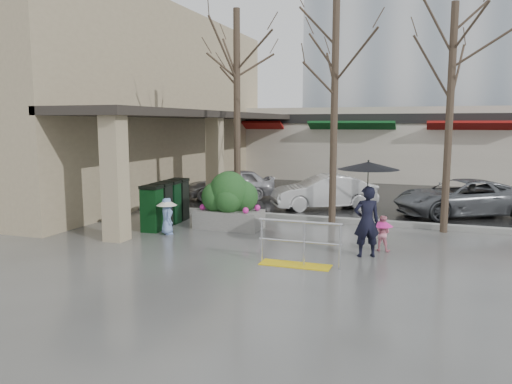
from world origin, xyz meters
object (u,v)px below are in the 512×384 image
Objects in this scene: tree_midwest at (335,54)px; car_c at (461,198)px; woman at (367,196)px; car_a at (231,184)px; tree_mideast at (452,62)px; handrail at (298,249)px; child_pink at (382,230)px; news_boxes at (166,204)px; tree_west at (237,63)px; car_b at (324,192)px; child_blue at (167,213)px; planter at (229,201)px.

tree_midwest reaches higher than car_c.
tree_midwest is 3.02× the size of woman.
tree_mideast is at bearing 35.91° from car_a.
woman is at bearing 43.80° from handrail.
news_boxes reaches higher than child_pink.
tree_west is at bearing 44.07° from news_boxes.
tree_mideast is 1.76× the size of car_a.
car_a is (-5.24, 8.79, 0.25)m from handrail.
handrail reaches higher than child_pink.
car_b is at bearing -116.44° from car_c.
car_b reaches higher than handrail.
car_a and car_c have the same top height.
news_boxes is at bearing -70.56° from car_b.
car_b is (4.22, -1.19, 0.00)m from car_a.
tree_mideast is 6.11× the size of child_blue.
car_c reaches higher than child_blue.
tree_midwest reaches higher than child_pink.
car_a is (-0.88, 6.95, 0.00)m from child_blue.
car_c is (8.07, 5.93, 0.00)m from child_blue.
handrail is 0.42× the size of car_c.
woman is at bearing -36.86° from tree_west.
tree_west is at bearing -64.15° from child_blue.
tree_midwest reaches higher than child_blue.
handrail is 0.82× the size of woman.
tree_midwest is at bearing 0.00° from tree_west.
child_blue is at bearing -82.17° from car_c.
woman reaches higher than child_blue.
child_pink is 0.84× the size of child_blue.
tree_mideast is 5.40m from child_pink.
tree_west is 8.87m from car_c.
news_boxes is at bearing 149.44° from handrail.
news_boxes is at bearing -0.80° from child_pink.
tree_midwest is (-0.16, 4.80, 4.86)m from handrail.
tree_mideast is 3.25× the size of planter.
tree_midwest is at bearing 180.00° from tree_mideast.
tree_mideast is 1.70× the size of car_b.
tree_west is 5.44m from child_blue.
news_boxes is (-0.66, 1.13, 0.05)m from child_blue.
tree_midwest is 6.58× the size of child_blue.
tree_midwest reaches higher than news_boxes.
tree_midwest is 5.47m from planter.
car_b is (-1.02, 7.60, 0.25)m from handrail.
news_boxes reaches higher than car_a.
handrail is 4.41m from planter.
child_pink is at bearing -15.05° from planter.
car_a is (-6.58, 7.51, -0.84)m from woman.
woman is (1.50, -3.52, -3.76)m from tree_midwest.
news_boxes reaches higher than car_c.
woman is at bearing -48.58° from car_c.
car_a is (-8.38, 3.99, -4.23)m from tree_mideast.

